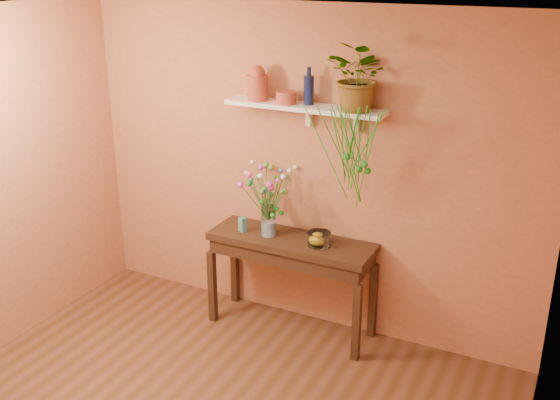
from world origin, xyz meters
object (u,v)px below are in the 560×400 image
spider_plant (360,77)px  glass_vase (269,223)px  terracotta_jug (257,84)px  blue_bottle (309,89)px  glass_bowl (319,239)px  bouquet (268,186)px  sideboard (291,252)px

spider_plant → glass_vase: spider_plant is taller
terracotta_jug → blue_bottle: bearing=5.7°
terracotta_jug → spider_plant: bearing=-0.2°
glass_bowl → bouquet: bearing=179.5°
spider_plant → bouquet: 1.17m
blue_bottle → glass_bowl: (0.18, -0.15, -1.16)m
spider_plant → glass_vase: size_ratio=2.01×
sideboard → blue_bottle: 1.34m
sideboard → spider_plant: (0.50, 0.09, 1.48)m
blue_bottle → bouquet: size_ratio=0.54×
terracotta_jug → blue_bottle: 0.43m
sideboard → glass_vase: bearing=-173.4°
glass_bowl → glass_vase: bearing=-179.7°
sideboard → blue_bottle: (0.08, 0.13, 1.34)m
bouquet → terracotta_jug: bearing=143.2°
blue_bottle → glass_vase: blue_bottle is taller
terracotta_jug → glass_bowl: bearing=-10.3°
sideboard → glass_vase: 0.31m
sideboard → glass_vase: size_ratio=5.41×
glass_vase → glass_bowl: size_ratio=1.36×
sideboard → glass_bowl: size_ratio=7.37×
blue_bottle → glass_bowl: 1.19m
terracotta_jug → bouquet: bearing=-36.8°
sideboard → bouquet: bouquet is taller
spider_plant → glass_bowl: bearing=-156.4°
spider_plant → bouquet: (-0.71, -0.10, -0.92)m
bouquet → glass_bowl: bearing=-0.5°
terracotta_jug → bouquet: terracotta_jug is taller
spider_plant → glass_bowl: 1.33m
terracotta_jug → spider_plant: size_ratio=0.54×
blue_bottle → glass_vase: (-0.27, -0.16, -1.10)m
sideboard → terracotta_jug: (-0.35, 0.09, 1.35)m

